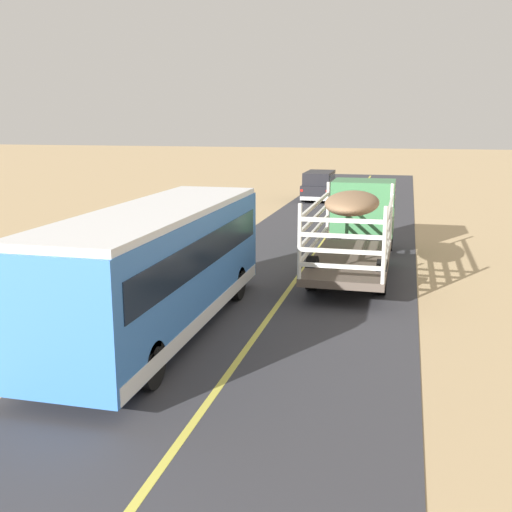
% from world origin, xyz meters
% --- Properties ---
extents(livestock_truck, '(2.53, 9.70, 3.02)m').
position_xyz_m(livestock_truck, '(1.80, 21.04, 1.79)').
color(livestock_truck, '#3F7F4C').
rests_on(livestock_truck, road_surface).
extents(bus, '(2.54, 10.00, 3.21)m').
position_xyz_m(bus, '(-2.43, 11.65, 1.75)').
color(bus, '#3872C6').
rests_on(bus, road_surface).
extents(car_far, '(1.90, 4.62, 1.93)m').
position_xyz_m(car_far, '(-2.28, 39.08, 1.09)').
color(car_far, black).
rests_on(car_far, road_surface).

